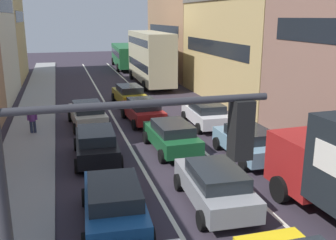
% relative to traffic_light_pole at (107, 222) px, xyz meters
% --- Properties ---
extents(sidewalk_left, '(2.60, 64.00, 0.14)m').
position_rel_traffic_light_pole_xyz_m(sidewalk_left, '(-2.25, 20.67, -3.75)').
color(sidewalk_left, '#969696').
rests_on(sidewalk_left, ground).
extents(lane_stripe_left, '(0.16, 60.00, 0.01)m').
position_rel_traffic_light_pole_xyz_m(lane_stripe_left, '(2.75, 20.67, -3.81)').
color(lane_stripe_left, silver).
rests_on(lane_stripe_left, ground).
extents(lane_stripe_right, '(0.16, 60.00, 0.01)m').
position_rel_traffic_light_pole_xyz_m(lane_stripe_right, '(6.15, 20.67, -3.81)').
color(lane_stripe_right, silver).
rests_on(lane_stripe_right, ground).
extents(building_row_right, '(7.20, 43.90, 10.96)m').
position_rel_traffic_light_pole_xyz_m(building_row_right, '(14.35, 21.88, 0.99)').
color(building_row_right, '#9E7556').
rests_on(building_row_right, ground).
extents(traffic_light_pole, '(3.58, 0.38, 5.50)m').
position_rel_traffic_light_pole_xyz_m(traffic_light_pole, '(0.00, 0.00, 0.00)').
color(traffic_light_pole, '#2D2D33').
rests_on(traffic_light_pole, ground).
extents(sedan_centre_lane_second, '(2.23, 4.38, 1.49)m').
position_rel_traffic_light_pole_xyz_m(sedan_centre_lane_second, '(4.47, 6.75, -3.02)').
color(sedan_centre_lane_second, gray).
rests_on(sedan_centre_lane_second, ground).
extents(wagon_left_lane_second, '(2.28, 4.41, 1.49)m').
position_rel_traffic_light_pole_xyz_m(wagon_left_lane_second, '(0.90, 6.41, -3.02)').
color(wagon_left_lane_second, '#194C8C').
rests_on(wagon_left_lane_second, ground).
extents(hatchback_centre_lane_third, '(2.16, 4.35, 1.49)m').
position_rel_traffic_light_pole_xyz_m(hatchback_centre_lane_third, '(4.63, 12.65, -3.02)').
color(hatchback_centre_lane_third, '#19592D').
rests_on(hatchback_centre_lane_third, ground).
extents(sedan_left_lane_third, '(2.19, 4.36, 1.49)m').
position_rel_traffic_light_pole_xyz_m(sedan_left_lane_third, '(0.93, 12.43, -3.02)').
color(sedan_left_lane_third, black).
rests_on(sedan_left_lane_third, ground).
extents(coupe_centre_lane_fourth, '(2.26, 4.39, 1.49)m').
position_rel_traffic_light_pole_xyz_m(coupe_centre_lane_fourth, '(4.39, 18.20, -3.02)').
color(coupe_centre_lane_fourth, '#A51E1E').
rests_on(coupe_centre_lane_fourth, ground).
extents(sedan_left_lane_fourth, '(2.28, 4.41, 1.49)m').
position_rel_traffic_light_pole_xyz_m(sedan_left_lane_fourth, '(0.99, 18.28, -3.02)').
color(sedan_left_lane_fourth, beige).
rests_on(sedan_left_lane_fourth, ground).
extents(sedan_centre_lane_fifth, '(2.24, 4.39, 1.49)m').
position_rel_traffic_light_pole_xyz_m(sedan_centre_lane_fifth, '(4.47, 23.47, -3.02)').
color(sedan_centre_lane_fifth, '#B29319').
rests_on(sedan_centre_lane_fifth, ground).
extents(sedan_right_lane_behind_truck, '(2.07, 4.31, 1.49)m').
position_rel_traffic_light_pole_xyz_m(sedan_right_lane_behind_truck, '(7.79, 10.70, -3.02)').
color(sedan_right_lane_behind_truck, '#759EB7').
rests_on(sedan_right_lane_behind_truck, ground).
extents(wagon_right_lane_far, '(2.18, 4.36, 1.49)m').
position_rel_traffic_light_pole_xyz_m(wagon_right_lane_far, '(7.88, 16.34, -3.02)').
color(wagon_right_lane_far, silver).
rests_on(wagon_right_lane_far, ground).
extents(bus_mid_queue_primary, '(2.95, 10.55, 5.06)m').
position_rel_traffic_light_pole_xyz_m(bus_mid_queue_primary, '(8.03, 31.53, -0.99)').
color(bus_mid_queue_primary, '#BFB793').
rests_on(bus_mid_queue_primary, ground).
extents(bus_far_queue_secondary, '(3.19, 10.61, 2.90)m').
position_rel_traffic_light_pole_xyz_m(bus_far_queue_secondary, '(7.78, 44.66, -2.06)').
color(bus_far_queue_secondary, '#1E6033').
rests_on(bus_far_queue_secondary, ground).
extents(pedestrian_near_kerb, '(0.54, 0.34, 1.66)m').
position_rel_traffic_light_pole_xyz_m(pedestrian_near_kerb, '(-2.13, 17.32, -2.87)').
color(pedestrian_near_kerb, '#262D47').
rests_on(pedestrian_near_kerb, ground).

